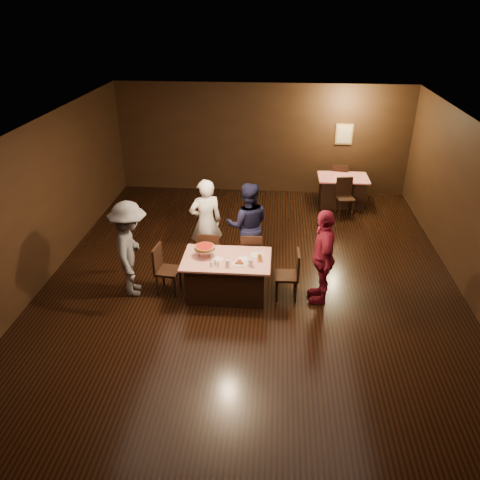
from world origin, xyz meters
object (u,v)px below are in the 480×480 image
at_px(chair_back_near, 345,197).
at_px(glass_front_right, 251,263).
at_px(chair_end_left, 168,270).
at_px(glass_front_left, 228,264).
at_px(pizza_stand, 205,247).
at_px(chair_far_right, 251,253).
at_px(diner_navy_hoodie, 248,225).
at_px(main_table, 227,276).
at_px(diner_white_jacket, 206,222).
at_px(plate_empty, 257,255).
at_px(chair_end_right, 287,275).
at_px(back_table, 342,191).
at_px(chair_back_far, 340,180).
at_px(diner_grey_knit, 131,249).
at_px(chair_far_left, 211,252).
at_px(glass_amber, 260,258).
at_px(diner_red_shirt, 323,256).

height_order(chair_back_near, glass_front_right, chair_back_near).
relative_size(chair_end_left, glass_front_left, 6.79).
bearing_deg(pizza_stand, chair_far_right, 41.19).
xyz_separation_m(chair_back_near, diner_navy_hoodie, (-2.30, -2.70, 0.43)).
xyz_separation_m(main_table, diner_white_jacket, (-0.55, 1.17, 0.53)).
bearing_deg(plate_empty, pizza_stand, -173.99).
bearing_deg(glass_front_left, chair_end_right, 15.95).
height_order(back_table, glass_front_left, glass_front_left).
bearing_deg(back_table, pizza_stand, -123.78).
bearing_deg(diner_navy_hoodie, chair_end_left, 34.96).
xyz_separation_m(main_table, chair_back_far, (2.60, 5.14, 0.09)).
bearing_deg(diner_grey_knit, chair_far_right, -80.18).
height_order(chair_end_right, chair_back_far, same).
distance_m(chair_far_left, chair_back_near, 4.31).
xyz_separation_m(diner_white_jacket, glass_amber, (1.15, -1.22, -0.08)).
xyz_separation_m(plate_empty, glass_front_left, (-0.50, -0.45, 0.06)).
bearing_deg(chair_back_near, glass_front_right, -127.39).
relative_size(diner_grey_knit, pizza_stand, 4.83).
bearing_deg(chair_far_right, chair_back_near, -129.30).
xyz_separation_m(chair_back_near, glass_front_left, (-2.55, -4.14, 0.37)).
bearing_deg(back_table, glass_front_right, -114.21).
distance_m(chair_far_left, chair_far_right, 0.80).
distance_m(chair_end_right, chair_back_near, 4.13).
height_order(chair_far_right, pizza_stand, pizza_stand).
distance_m(chair_far_right, diner_white_jacket, 1.13).
bearing_deg(glass_amber, pizza_stand, 174.29).
bearing_deg(main_table, chair_back_near, 55.87).
relative_size(back_table, chair_back_far, 1.37).
relative_size(chair_end_left, chair_back_near, 1.00).
bearing_deg(chair_far_left, glass_front_left, 117.08).
height_order(chair_far_left, glass_front_left, chair_far_left).
height_order(main_table, chair_back_far, chair_back_far).
height_order(diner_white_jacket, glass_amber, diner_white_jacket).
bearing_deg(chair_back_far, chair_far_right, 73.55).
relative_size(chair_far_right, glass_amber, 6.79).
xyz_separation_m(chair_back_far, glass_front_right, (-2.15, -5.39, 0.37)).
height_order(chair_back_far, glass_front_left, chair_back_far).
distance_m(diner_white_jacket, glass_front_left, 1.59).
height_order(chair_far_right, chair_end_left, same).
xyz_separation_m(back_table, diner_white_jacket, (-3.15, -3.37, 0.53)).
relative_size(chair_end_left, diner_navy_hoodie, 0.53).
xyz_separation_m(main_table, diner_navy_hoodie, (0.31, 1.14, 0.52)).
bearing_deg(diner_red_shirt, main_table, -93.19).
relative_size(chair_far_left, glass_amber, 6.79).
bearing_deg(chair_back_near, diner_red_shirt, -112.60).
bearing_deg(plate_empty, back_table, 64.93).
distance_m(chair_far_left, pizza_stand, 0.85).
xyz_separation_m(chair_far_right, chair_end_right, (0.70, -0.75, 0.00)).
height_order(diner_white_jacket, glass_front_right, diner_white_jacket).
xyz_separation_m(diner_grey_knit, glass_amber, (2.34, 0.02, -0.08)).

